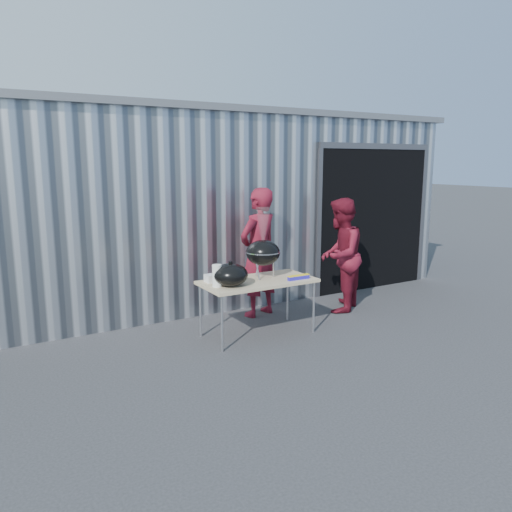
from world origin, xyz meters
TOP-DOWN VIEW (x-y plane):
  - ground at (0.00, 0.00)m, footprint 80.00×80.00m
  - building at (0.92, 4.59)m, footprint 8.20×6.20m
  - folding_table at (0.20, 0.56)m, footprint 1.50×0.75m
  - kettle_grill at (0.33, 0.63)m, footprint 0.46×0.46m
  - grill_lid at (-0.25, 0.46)m, footprint 0.44×0.44m
  - paper_towels at (-0.42, 0.51)m, footprint 0.12×0.12m
  - white_tub at (-0.35, 0.76)m, footprint 0.20×0.15m
  - foil_box at (0.68, 0.31)m, footprint 0.32×0.06m
  - person_cook at (0.66, 1.31)m, footprint 0.80×0.64m
  - person_bystander at (1.86, 0.88)m, footprint 1.08×1.04m

SIDE VIEW (x-z plane):
  - ground at x=0.00m, z-range 0.00..0.00m
  - folding_table at x=0.20m, z-range 0.33..1.08m
  - foil_box at x=0.68m, z-range 0.75..0.81m
  - white_tub at x=-0.35m, z-range 0.75..0.85m
  - person_bystander at x=1.86m, z-range 0.00..1.75m
  - paper_towels at x=-0.42m, z-range 0.75..1.03m
  - grill_lid at x=-0.25m, z-range 0.74..1.05m
  - person_cook at x=0.66m, z-range 0.00..1.92m
  - kettle_grill at x=0.33m, z-range 0.69..1.64m
  - building at x=0.92m, z-range -0.01..3.09m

